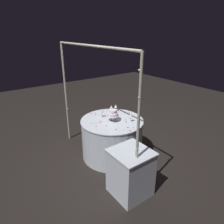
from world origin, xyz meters
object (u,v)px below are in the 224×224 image
side_table (130,172)px  wine_glass_1 (102,112)px  decorative_arch (92,90)px  cake_knife (99,123)px  wine_glass_2 (116,106)px  wine_glass_0 (111,107)px  tiered_cake (113,114)px  main_table (112,138)px  wine_glass_3 (131,115)px

side_table → wine_glass_1: size_ratio=4.72×
side_table → decorative_arch: bearing=2.0°
cake_knife → decorative_arch: bearing=103.8°
side_table → wine_glass_2: bearing=-28.4°
wine_glass_2 → wine_glass_0: bearing=97.0°
cake_knife → wine_glass_0: bearing=-60.4°
tiered_cake → wine_glass_1: size_ratio=1.47×
main_table → wine_glass_2: 0.64m
decorative_arch → side_table: decorative_arch is taller
wine_glass_2 → cake_knife: 0.64m
decorative_arch → side_table: 1.38m
main_table → wine_glass_3: (-0.25, -0.23, 0.50)m
side_table → tiered_cake: tiered_cake is taller
side_table → wine_glass_1: bearing=-13.6°
main_table → tiered_cake: tiered_cake is taller
main_table → wine_glass_1: 0.53m
decorative_arch → tiered_cake: bearing=-96.0°
wine_glass_0 → wine_glass_2: (0.01, -0.12, -0.01)m
wine_glass_0 → wine_glass_3: size_ratio=0.90×
decorative_arch → main_table: bearing=-90.0°
wine_glass_1 → cake_knife: (-0.19, 0.18, -0.11)m
decorative_arch → wine_glass_3: size_ratio=13.20×
main_table → wine_glass_1: wine_glass_1 is taller
decorative_arch → wine_glass_0: 0.83m
tiered_cake → wine_glass_3: bearing=-131.7°
wine_glass_1 → main_table: bearing=-160.4°
wine_glass_3 → cake_knife: wine_glass_3 is taller
main_table → wine_glass_1: (0.22, 0.08, 0.48)m
wine_glass_1 → cake_knife: wine_glass_1 is taller
decorative_arch → side_table: (-0.94, -0.03, -1.02)m
decorative_arch → main_table: (-0.00, -0.39, -1.00)m
tiered_cake → wine_glass_2: (0.34, -0.33, -0.04)m
wine_glass_2 → tiered_cake: bearing=136.5°
main_table → wine_glass_2: bearing=-45.9°
wine_glass_3 → wine_glass_0: bearing=3.3°
decorative_arch → tiered_cake: 0.62m
decorative_arch → tiered_cake: size_ratio=10.01×
decorative_arch → side_table: bearing=-178.0°
wine_glass_0 → wine_glass_1: 0.28m
wine_glass_3 → cake_knife: 0.57m
wine_glass_0 → cake_knife: size_ratio=0.55×
side_table → wine_glass_0: (1.22, -0.55, 0.50)m
decorative_arch → wine_glass_2: (0.30, -0.70, -0.53)m
side_table → wine_glass_1: wine_glass_1 is taller
side_table → wine_glass_1: 1.29m
decorative_arch → cake_knife: size_ratio=7.99×
wine_glass_0 → wine_glass_2: bearing=-83.0°
wine_glass_0 → side_table: bearing=155.8°
decorative_arch → cake_knife: bearing=-76.2°
cake_knife → wine_glass_1: bearing=-43.6°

